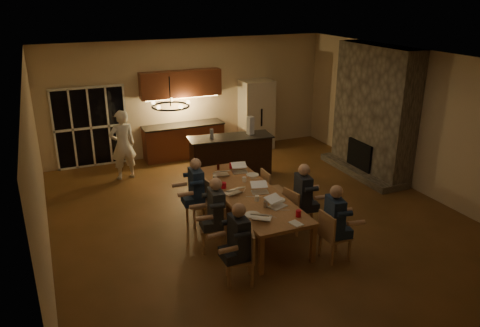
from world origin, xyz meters
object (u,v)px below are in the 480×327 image
(chair_left_far, at_px, (199,203))
(plate_near, at_px, (278,200))
(standing_person, at_px, (123,145))
(chair_left_near, at_px, (240,257))
(laptop_c, at_px, (232,188))
(mug_back, at_px, (215,178))
(chandelier, at_px, (171,106))
(laptop_f, at_px, (240,167))
(can_cola, at_px, (218,167))
(laptop_a, at_px, (262,212))
(mug_front, at_px, (257,198))
(laptop_d, at_px, (260,187))
(bar_blender, at_px, (250,125))
(person_left_far, at_px, (196,191))
(bar_bottle, at_px, (212,134))
(chair_right_mid, at_px, (298,209))
(person_left_near, at_px, (239,244))
(redcup_far, at_px, (231,166))
(chair_left_mid, at_px, (213,227))
(bar_island, at_px, (231,158))
(person_right_mid, at_px, (303,198))
(chair_right_far, at_px, (274,190))
(redcup_near, at_px, (298,213))
(laptop_e, at_px, (221,170))
(can_silver, at_px, (266,204))
(plate_left, at_px, (252,215))
(plate_far, at_px, (252,175))
(mug_mid, at_px, (244,179))
(redcup_mid, at_px, (224,185))
(person_right_near, at_px, (334,223))
(laptop_b, at_px, (278,201))
(dining_table, at_px, (249,210))

(chair_left_far, height_order, plate_near, chair_left_far)
(standing_person, bearing_deg, chair_left_near, 91.75)
(laptop_c, height_order, mug_back, laptop_c)
(standing_person, xyz_separation_m, chandelier, (0.12, -4.26, 1.88))
(laptop_f, bearing_deg, can_cola, 148.74)
(chair_left_far, bearing_deg, can_cola, 132.42)
(laptop_a, xyz_separation_m, mug_front, (0.22, 0.67, -0.06))
(laptop_d, xyz_separation_m, bar_blender, (0.98, 2.61, 0.44))
(person_left_far, relative_size, bar_bottle, 5.75)
(mug_back, bearing_deg, chair_left_far, -147.10)
(chair_right_mid, distance_m, plate_near, 0.57)
(person_left_near, distance_m, redcup_far, 3.14)
(can_cola, relative_size, bar_blender, 0.27)
(redcup_far, xyz_separation_m, plate_near, (0.17, -1.88, -0.05))
(chair_left_far, relative_size, laptop_a, 2.78)
(chair_left_mid, xyz_separation_m, chair_left_far, (0.08, 1.04, 0.00))
(bar_island, relative_size, person_right_mid, 1.48)
(chair_left_near, bearing_deg, chair_right_far, 159.07)
(person_right_mid, relative_size, mug_front, 13.80)
(redcup_near, bearing_deg, laptop_d, 97.96)
(standing_person, bearing_deg, bar_island, 148.78)
(laptop_e, height_order, can_silver, laptop_e)
(standing_person, distance_m, laptop_e, 2.97)
(chair_right_mid, distance_m, chandelier, 3.37)
(plate_left, height_order, plate_far, same)
(standing_person, distance_m, mug_mid, 3.59)
(laptop_a, relative_size, can_cola, 2.67)
(chair_left_near, bearing_deg, person_right_mid, 139.07)
(plate_near, relative_size, bar_bottle, 1.08)
(standing_person, bearing_deg, redcup_mid, 105.75)
(chair_right_mid, distance_m, redcup_mid, 1.52)
(can_silver, bearing_deg, person_left_far, 124.20)
(person_right_near, relative_size, mug_mid, 13.80)
(chair_left_near, bearing_deg, laptop_b, 144.77)
(bar_bottle, bearing_deg, mug_mid, -91.26)
(bar_island, bearing_deg, laptop_a, -97.66)
(chair_left_near, bearing_deg, redcup_mid, -176.94)
(chair_left_mid, height_order, laptop_a, laptop_a)
(plate_near, height_order, plate_far, same)
(mug_front, bearing_deg, person_left_far, 131.04)
(dining_table, bearing_deg, person_right_mid, -31.35)
(plate_far, height_order, bar_blender, bar_blender)
(standing_person, height_order, plate_far, standing_person)
(mug_back, xyz_separation_m, bar_bottle, (0.56, 1.70, 0.40))
(chair_left_near, height_order, laptop_f, laptop_f)
(mug_front, bearing_deg, redcup_mid, 113.83)
(person_left_near, bearing_deg, dining_table, 149.84)
(laptop_d, bearing_deg, laptop_b, -74.07)
(bar_blender, bearing_deg, redcup_far, -140.46)
(mug_front, bearing_deg, chair_left_near, -125.84)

